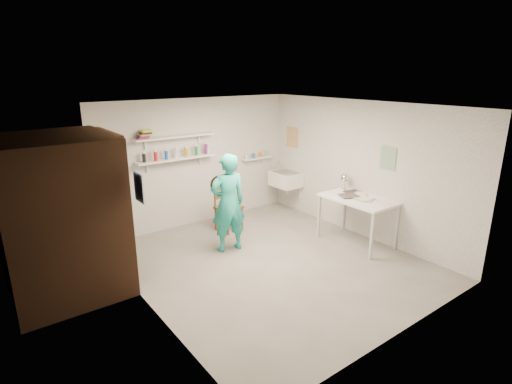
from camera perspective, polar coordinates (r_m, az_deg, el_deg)
floor at (r=6.34m, az=2.20°, el=-10.05°), size 4.00×4.50×0.02m
ceiling at (r=5.67m, az=2.48°, el=12.30°), size 4.00×4.50×0.02m
wall_back at (r=7.72m, az=-8.31°, el=4.27°), size 4.00×0.02×2.40m
wall_front at (r=4.48m, az=20.96°, el=-6.08°), size 4.00×0.02×2.40m
wall_left at (r=4.94m, az=-16.13°, el=-3.46°), size 0.02×4.50×2.40m
wall_right at (r=7.29m, az=14.72°, el=3.14°), size 0.02×4.50×2.40m
doorway_recess at (r=5.96m, az=-19.46°, el=-2.33°), size 0.02×0.90×2.00m
corridor_box at (r=5.79m, az=-26.18°, el=-3.14°), size 1.40×1.50×2.10m
door_lintel at (r=5.72m, az=-20.29°, el=7.69°), size 0.06×1.05×0.10m
door_jamb_near at (r=5.51m, az=-17.65°, el=-3.69°), size 0.06×0.10×2.00m
door_jamb_far at (r=6.42m, az=-20.67°, el=-1.09°), size 0.06×0.10×2.00m
shelf_lower at (r=7.36m, az=-11.29°, el=4.69°), size 1.50×0.22×0.03m
shelf_upper at (r=7.29m, az=-11.47°, el=7.77°), size 1.50×0.22×0.03m
ledge_shelf at (r=8.38m, az=0.15°, el=4.87°), size 0.70×0.14×0.03m
poster_left at (r=4.89m, az=-16.43°, el=0.61°), size 0.01×0.28×0.36m
poster_right_a at (r=8.42m, az=5.19°, el=7.84°), size 0.01×0.34×0.42m
poster_right_b at (r=6.89m, az=18.34°, el=4.62°), size 0.01×0.30×0.38m
belfast_sink at (r=8.37m, az=4.27°, el=1.85°), size 0.48×0.60×0.30m
man at (r=6.47m, az=-4.01°, el=-1.59°), size 0.64×0.47×1.63m
wall_clock at (r=6.55m, az=-5.32°, el=1.10°), size 0.30×0.08×0.29m
wooden_chair at (r=7.40m, az=-3.94°, el=-2.21°), size 0.48×0.46×0.90m
work_table at (r=7.07m, az=14.17°, el=-3.98°), size 0.73×1.22×0.81m
desk_lamp at (r=7.33m, az=12.58°, el=2.02°), size 0.15×0.15×0.15m
spray_cans at (r=7.34m, az=-11.34°, el=5.45°), size 1.26×0.06×0.17m
book_stack at (r=7.06m, az=-15.64°, el=7.89°), size 0.26×0.14×0.14m
ledge_pots at (r=8.37m, az=0.15°, el=5.28°), size 0.48×0.07×0.09m
papers at (r=6.93m, az=14.41°, el=-0.72°), size 0.30×0.22×0.03m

